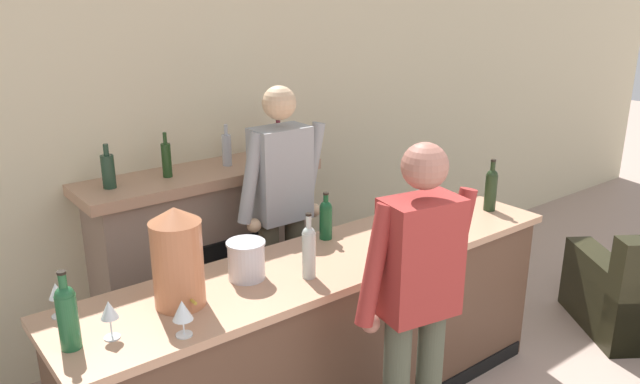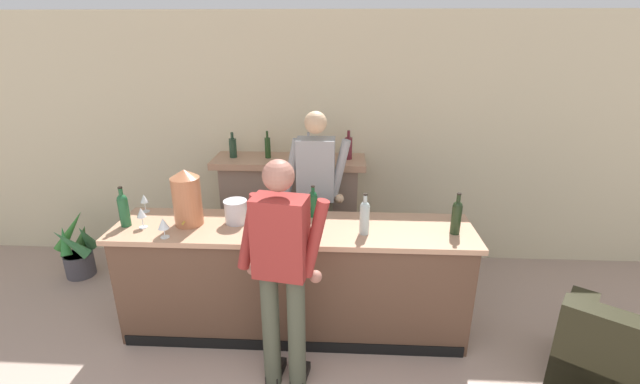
% 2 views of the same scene
% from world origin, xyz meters
% --- Properties ---
extents(wall_back_panel, '(12.00, 0.07, 2.75)m').
position_xyz_m(wall_back_panel, '(0.00, 3.72, 1.38)').
color(wall_back_panel, beige).
rests_on(wall_back_panel, ground_plane).
extents(bar_counter, '(3.00, 0.68, 1.02)m').
position_xyz_m(bar_counter, '(-0.09, 2.28, 0.51)').
color(bar_counter, brown).
rests_on(bar_counter, ground_plane).
extents(fireplace_stone, '(1.62, 0.52, 1.58)m').
position_xyz_m(fireplace_stone, '(-0.25, 3.46, 0.65)').
color(fireplace_stone, gray).
rests_on(fireplace_stone, ground_plane).
extents(armchair_black, '(1.14, 1.14, 0.84)m').
position_xyz_m(armchair_black, '(2.31, 1.60, 0.28)').
color(armchair_black, black).
rests_on(armchair_black, ground_plane).
extents(potted_plant_corner, '(0.51, 0.51, 0.71)m').
position_xyz_m(potted_plant_corner, '(-2.56, 3.07, 0.30)').
color(potted_plant_corner, '#47454C').
rests_on(potted_plant_corner, ground_plane).
extents(person_customer, '(0.65, 0.35, 1.79)m').
position_xyz_m(person_customer, '(-0.09, 1.62, 1.00)').
color(person_customer, '#444738').
rests_on(person_customer, ground_plane).
extents(person_bartender, '(0.66, 0.30, 1.86)m').
position_xyz_m(person_bartender, '(0.06, 2.95, 1.04)').
color(person_bartender, '#504C3A').
rests_on(person_bartender, ground_plane).
extents(copper_dispenser, '(0.24, 0.28, 0.48)m').
position_xyz_m(copper_dispenser, '(-0.97, 2.29, 1.26)').
color(copper_dispenser, '#B16A45').
rests_on(copper_dispenser, bar_counter).
extents(ice_bucket_steel, '(0.20, 0.20, 0.20)m').
position_xyz_m(ice_bucket_steel, '(-0.58, 2.34, 1.12)').
color(ice_bucket_steel, silver).
rests_on(ice_bucket_steel, bar_counter).
extents(wine_bottle_merlot_tall, '(0.08, 0.08, 0.35)m').
position_xyz_m(wine_bottle_merlot_tall, '(1.22, 2.22, 1.17)').
color(wine_bottle_merlot_tall, '#1F2E18').
rests_on(wine_bottle_merlot_tall, bar_counter).
extents(wine_bottle_burgundy_dark, '(0.07, 0.07, 0.28)m').
position_xyz_m(wine_bottle_burgundy_dark, '(0.06, 2.50, 1.15)').
color(wine_bottle_burgundy_dark, '#124624').
rests_on(wine_bottle_burgundy_dark, bar_counter).
extents(wine_bottle_rose_blush, '(0.08, 0.08, 0.34)m').
position_xyz_m(wine_bottle_rose_blush, '(0.49, 2.18, 1.17)').
color(wine_bottle_rose_blush, '#9EB3B1').
rests_on(wine_bottle_rose_blush, bar_counter).
extents(wine_bottle_port_short, '(0.08, 0.08, 0.34)m').
position_xyz_m(wine_bottle_port_short, '(-1.48, 2.23, 1.17)').
color(wine_bottle_port_short, '#1F5630').
rests_on(wine_bottle_port_short, bar_counter).
extents(wine_bottle_riesling_slim, '(0.07, 0.07, 0.35)m').
position_xyz_m(wine_bottle_riesling_slim, '(-0.32, 2.15, 1.17)').
color(wine_bottle_riesling_slim, '#ACBBB4').
rests_on(wine_bottle_riesling_slim, bar_counter).
extents(wine_glass_back_row, '(0.09, 0.09, 0.16)m').
position_xyz_m(wine_glass_back_row, '(-1.08, 2.03, 1.13)').
color(wine_glass_back_row, silver).
rests_on(wine_glass_back_row, bar_counter).
extents(wine_glass_front_right, '(0.08, 0.08, 0.17)m').
position_xyz_m(wine_glass_front_right, '(-1.33, 2.20, 1.14)').
color(wine_glass_front_right, silver).
rests_on(wine_glass_front_right, bar_counter).
extents(wine_glass_mid_counter, '(0.07, 0.07, 0.17)m').
position_xyz_m(wine_glass_mid_counter, '(-1.45, 2.52, 1.14)').
color(wine_glass_mid_counter, silver).
rests_on(wine_glass_mid_counter, bar_counter).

